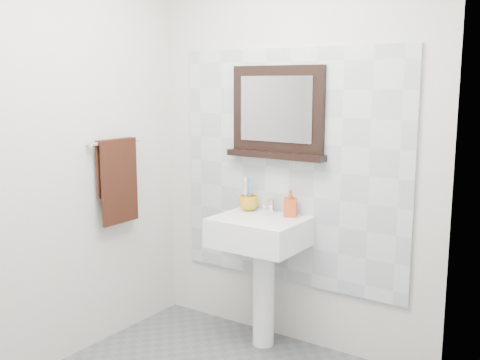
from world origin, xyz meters
name	(u,v)px	position (x,y,z in m)	size (l,w,h in m)	color
back_wall	(291,153)	(0.00, 1.10, 1.25)	(2.00, 0.01, 2.50)	beige
left_wall	(45,160)	(-1.00, 0.00, 1.25)	(0.01, 2.20, 2.50)	beige
right_wall	(381,201)	(1.00, 0.00, 1.25)	(0.01, 2.20, 2.50)	beige
splashback	(290,168)	(0.00, 1.09, 1.15)	(1.60, 0.02, 1.50)	#B2BCC1
pedestal_sink	(260,246)	(-0.08, 0.87, 0.68)	(0.55, 0.44, 0.96)	white
toothbrush_cup	(249,203)	(-0.25, 1.00, 0.91)	(0.12, 0.12, 0.10)	#C69017
toothbrushes	(248,192)	(-0.26, 1.00, 0.98)	(0.05, 0.04, 0.21)	white
soap_dispenser	(290,203)	(0.06, 1.00, 0.95)	(0.08, 0.08, 0.17)	#B62615
framed_mirror	(278,114)	(-0.08, 1.06, 1.49)	(0.68, 0.11, 0.58)	black
towel_bar	(116,142)	(-0.95, 0.50, 1.31)	(0.07, 0.40, 0.03)	silver
hand_towel	(118,174)	(-0.94, 0.50, 1.10)	(0.06, 0.30, 0.55)	black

